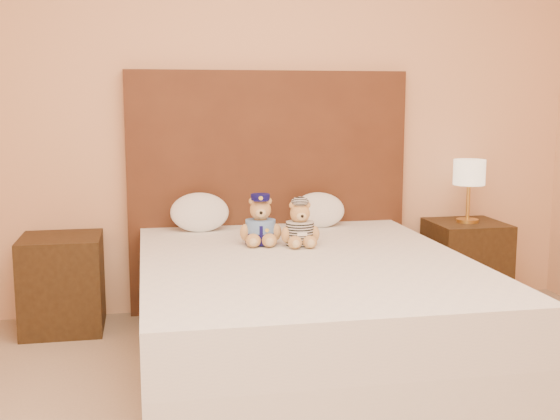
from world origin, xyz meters
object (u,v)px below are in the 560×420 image
(nightstand_right, at_px, (465,264))
(teddy_police, at_px, (260,220))
(lamp, at_px, (469,176))
(teddy_prisoner, at_px, (300,223))
(pillow_left, at_px, (200,210))
(pillow_right, at_px, (319,208))
(bed, at_px, (305,312))
(nightstand_left, at_px, (63,283))

(nightstand_right, xyz_separation_m, teddy_police, (-1.41, -0.43, 0.41))
(lamp, xyz_separation_m, teddy_prisoner, (-1.21, -0.51, -0.18))
(lamp, height_order, pillow_left, lamp)
(lamp, xyz_separation_m, teddy_police, (-1.41, -0.43, -0.16))
(lamp, bearing_deg, pillow_left, 178.99)
(teddy_police, bearing_deg, pillow_right, 53.08)
(nightstand_right, bearing_deg, pillow_right, 178.23)
(bed, relative_size, lamp, 5.00)
(nightstand_right, bearing_deg, teddy_police, -162.93)
(teddy_police, relative_size, pillow_left, 0.78)
(lamp, relative_size, teddy_prisoner, 1.64)
(teddy_prisoner, bearing_deg, pillow_left, 134.05)
(nightstand_left, xyz_separation_m, teddy_police, (1.09, -0.43, 0.41))
(teddy_police, bearing_deg, bed, -59.59)
(bed, xyz_separation_m, teddy_prisoner, (0.04, 0.29, 0.40))
(nightstand_right, height_order, pillow_right, pillow_right)
(nightstand_left, height_order, nightstand_right, same)
(bed, xyz_separation_m, nightstand_left, (-1.25, 0.80, -0.00))
(nightstand_left, bearing_deg, teddy_prisoner, -21.63)
(pillow_left, bearing_deg, nightstand_left, -177.85)
(nightstand_left, bearing_deg, pillow_right, 1.12)
(bed, xyz_separation_m, lamp, (1.25, 0.80, 0.57))
(lamp, relative_size, teddy_police, 1.48)
(nightstand_right, distance_m, pillow_left, 1.75)
(teddy_prisoner, bearing_deg, teddy_police, 160.63)
(lamp, bearing_deg, pillow_right, 178.23)
(bed, distance_m, teddy_police, 0.57)
(nightstand_left, distance_m, lamp, 2.56)
(teddy_prisoner, relative_size, pillow_right, 0.76)
(lamp, height_order, teddy_police, lamp)
(nightstand_left, relative_size, teddy_police, 2.03)
(teddy_prisoner, distance_m, pillow_left, 0.73)
(bed, bearing_deg, pillow_right, 71.34)
(lamp, distance_m, teddy_police, 1.49)
(nightstand_right, distance_m, teddy_police, 1.53)
(bed, bearing_deg, nightstand_left, 147.38)
(nightstand_right, xyz_separation_m, lamp, (-0.00, 0.00, 0.57))
(nightstand_right, relative_size, teddy_prisoner, 2.25)
(nightstand_left, bearing_deg, teddy_police, -21.70)
(teddy_prisoner, bearing_deg, nightstand_right, 24.80)
(lamp, bearing_deg, teddy_police, -162.93)
(pillow_right, bearing_deg, nightstand_left, -178.88)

